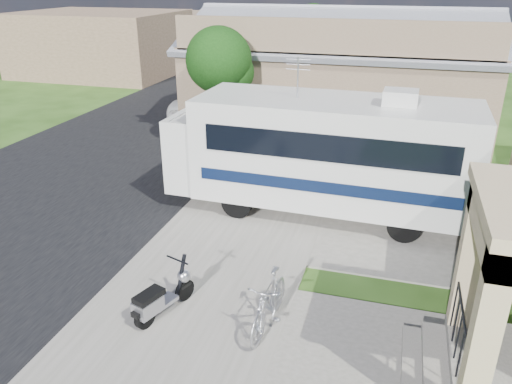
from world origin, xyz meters
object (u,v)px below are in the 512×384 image
(bicycle, at_px, (269,305))
(van, at_px, (238,72))
(scooter, at_px, (161,298))
(garden_hose, at_px, (434,344))
(pickup_truck, at_px, (210,101))
(motorhome, at_px, (322,151))

(bicycle, bearing_deg, van, 114.30)
(bicycle, bearing_deg, scooter, -168.39)
(garden_hose, bearing_deg, bicycle, -174.11)
(scooter, relative_size, pickup_truck, 0.28)
(motorhome, bearing_deg, bicycle, -88.60)
(scooter, distance_m, van, 21.60)
(scooter, height_order, van, van)
(pickup_truck, bearing_deg, garden_hose, 118.50)
(scooter, bearing_deg, van, 122.95)
(bicycle, xyz_separation_m, van, (-7.39, 20.67, 0.39))
(scooter, bearing_deg, motorhome, 88.26)
(pickup_truck, bearing_deg, bicycle, 108.79)
(pickup_truck, bearing_deg, van, -89.83)
(van, distance_m, garden_hose, 22.88)
(scooter, xyz_separation_m, garden_hose, (5.09, 0.57, -0.36))
(scooter, distance_m, garden_hose, 5.13)
(motorhome, relative_size, scooter, 5.39)
(motorhome, xyz_separation_m, van, (-7.42, 15.24, -0.86))
(motorhome, distance_m, van, 16.98)
(motorhome, height_order, van, motorhome)
(motorhome, distance_m, bicycle, 5.57)
(scooter, relative_size, bicycle, 0.83)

